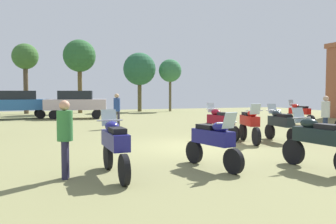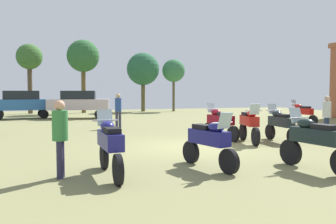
{
  "view_description": "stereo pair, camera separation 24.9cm",
  "coord_description": "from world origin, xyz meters",
  "px_view_note": "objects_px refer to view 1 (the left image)",
  "views": [
    {
      "loc": [
        -4.7,
        -11.09,
        1.92
      ],
      "look_at": [
        -0.06,
        2.5,
        1.09
      ],
      "focal_mm": 36.94,
      "sensor_mm": 36.0,
      "label": 1
    },
    {
      "loc": [
        -4.46,
        -11.17,
        1.92
      ],
      "look_at": [
        -0.06,
        2.5,
        1.09
      ],
      "focal_mm": 36.94,
      "sensor_mm": 36.0,
      "label": 2
    }
  ],
  "objects_px": {
    "motorcycle_5": "(220,122)",
    "motorcycle_6": "(299,112)",
    "motorcycle_7": "(115,144)",
    "person_3": "(117,108)",
    "tree_5": "(170,71)",
    "motorcycle_3": "(213,140)",
    "person_2": "(65,133)",
    "car_3": "(76,102)",
    "motorcycle_10": "(280,123)",
    "tree_3": "(79,57)",
    "motorcycle_2": "(318,140)",
    "tree_6": "(139,69)",
    "tree_2": "(25,58)",
    "person_1": "(326,113)",
    "motorcycle_8": "(250,123)",
    "car_1": "(18,102)"
  },
  "relations": [
    {
      "from": "motorcycle_8",
      "to": "person_2",
      "type": "distance_m",
      "value": 7.57
    },
    {
      "from": "car_3",
      "to": "person_2",
      "type": "height_order",
      "value": "car_3"
    },
    {
      "from": "motorcycle_10",
      "to": "tree_3",
      "type": "bearing_deg",
      "value": 109.12
    },
    {
      "from": "motorcycle_8",
      "to": "motorcycle_10",
      "type": "bearing_deg",
      "value": -171.37
    },
    {
      "from": "motorcycle_6",
      "to": "tree_6",
      "type": "height_order",
      "value": "tree_6"
    },
    {
      "from": "motorcycle_5",
      "to": "motorcycle_7",
      "type": "distance_m",
      "value": 6.95
    },
    {
      "from": "motorcycle_5",
      "to": "person_2",
      "type": "relative_size",
      "value": 1.27
    },
    {
      "from": "person_1",
      "to": "motorcycle_8",
      "type": "bearing_deg",
      "value": 157.49
    },
    {
      "from": "motorcycle_6",
      "to": "motorcycle_8",
      "type": "xyz_separation_m",
      "value": [
        -6.92,
        -5.63,
        0.02
      ]
    },
    {
      "from": "motorcycle_3",
      "to": "motorcycle_6",
      "type": "relative_size",
      "value": 0.92
    },
    {
      "from": "tree_5",
      "to": "motorcycle_5",
      "type": "bearing_deg",
      "value": -103.56
    },
    {
      "from": "motorcycle_2",
      "to": "car_3",
      "type": "height_order",
      "value": "car_3"
    },
    {
      "from": "person_3",
      "to": "tree_6",
      "type": "distance_m",
      "value": 16.07
    },
    {
      "from": "person_1",
      "to": "person_2",
      "type": "xyz_separation_m",
      "value": [
        -10.61,
        -3.68,
        -0.01
      ]
    },
    {
      "from": "motorcycle_5",
      "to": "person_2",
      "type": "height_order",
      "value": "person_2"
    },
    {
      "from": "motorcycle_2",
      "to": "tree_5",
      "type": "bearing_deg",
      "value": 70.7
    },
    {
      "from": "motorcycle_8",
      "to": "tree_6",
      "type": "xyz_separation_m",
      "value": [
        1.25,
        21.81,
        3.4
      ]
    },
    {
      "from": "car_1",
      "to": "person_1",
      "type": "relative_size",
      "value": 2.56
    },
    {
      "from": "motorcycle_2",
      "to": "person_2",
      "type": "distance_m",
      "value": 5.96
    },
    {
      "from": "motorcycle_6",
      "to": "tree_3",
      "type": "xyz_separation_m",
      "value": [
        -11.41,
        15.54,
        4.4
      ]
    },
    {
      "from": "motorcycle_5",
      "to": "motorcycle_10",
      "type": "xyz_separation_m",
      "value": [
        1.91,
        -1.31,
        -0.01
      ]
    },
    {
      "from": "tree_2",
      "to": "tree_5",
      "type": "relative_size",
      "value": 1.19
    },
    {
      "from": "motorcycle_3",
      "to": "motorcycle_5",
      "type": "xyz_separation_m",
      "value": [
        2.63,
        4.71,
        0.01
      ]
    },
    {
      "from": "person_1",
      "to": "tree_3",
      "type": "height_order",
      "value": "tree_3"
    },
    {
      "from": "motorcycle_7",
      "to": "person_3",
      "type": "height_order",
      "value": "person_3"
    },
    {
      "from": "motorcycle_5",
      "to": "person_1",
      "type": "distance_m",
      "value": 4.55
    },
    {
      "from": "motorcycle_3",
      "to": "car_3",
      "type": "bearing_deg",
      "value": -98.11
    },
    {
      "from": "motorcycle_10",
      "to": "car_3",
      "type": "bearing_deg",
      "value": 118.12
    },
    {
      "from": "motorcycle_2",
      "to": "tree_3",
      "type": "bearing_deg",
      "value": 89.91
    },
    {
      "from": "motorcycle_2",
      "to": "motorcycle_5",
      "type": "bearing_deg",
      "value": 78.86
    },
    {
      "from": "motorcycle_10",
      "to": "person_2",
      "type": "bearing_deg",
      "value": -154.03
    },
    {
      "from": "motorcycle_2",
      "to": "motorcycle_8",
      "type": "bearing_deg",
      "value": 70.42
    },
    {
      "from": "motorcycle_2",
      "to": "tree_2",
      "type": "distance_m",
      "value": 27.58
    },
    {
      "from": "motorcycle_8",
      "to": "person_1",
      "type": "distance_m",
      "value": 3.87
    },
    {
      "from": "motorcycle_6",
      "to": "person_1",
      "type": "distance_m",
      "value": 6.16
    },
    {
      "from": "motorcycle_6",
      "to": "tree_2",
      "type": "bearing_deg",
      "value": 127.65
    },
    {
      "from": "person_3",
      "to": "tree_6",
      "type": "xyz_separation_m",
      "value": [
        5.0,
        14.97,
        3.05
      ]
    },
    {
      "from": "motorcycle_2",
      "to": "motorcycle_7",
      "type": "relative_size",
      "value": 0.99
    },
    {
      "from": "person_1",
      "to": "motorcycle_5",
      "type": "bearing_deg",
      "value": 141.41
    },
    {
      "from": "motorcycle_8",
      "to": "tree_3",
      "type": "relative_size",
      "value": 0.32
    },
    {
      "from": "motorcycle_6",
      "to": "tree_3",
      "type": "relative_size",
      "value": 0.33
    },
    {
      "from": "motorcycle_2",
      "to": "person_3",
      "type": "height_order",
      "value": "person_3"
    },
    {
      "from": "tree_6",
      "to": "motorcycle_3",
      "type": "bearing_deg",
      "value": -100.06
    },
    {
      "from": "motorcycle_5",
      "to": "motorcycle_6",
      "type": "bearing_deg",
      "value": 18.88
    },
    {
      "from": "motorcycle_6",
      "to": "person_3",
      "type": "height_order",
      "value": "person_3"
    },
    {
      "from": "car_1",
      "to": "person_1",
      "type": "xyz_separation_m",
      "value": [
        13.11,
        -15.13,
        -0.15
      ]
    },
    {
      "from": "motorcycle_2",
      "to": "motorcycle_8",
      "type": "height_order",
      "value": "motorcycle_2"
    },
    {
      "from": "tree_2",
      "to": "tree_3",
      "type": "relative_size",
      "value": 0.92
    },
    {
      "from": "person_3",
      "to": "tree_5",
      "type": "bearing_deg",
      "value": -115.31
    },
    {
      "from": "tree_6",
      "to": "motorcycle_6",
      "type": "bearing_deg",
      "value": -70.71
    }
  ]
}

